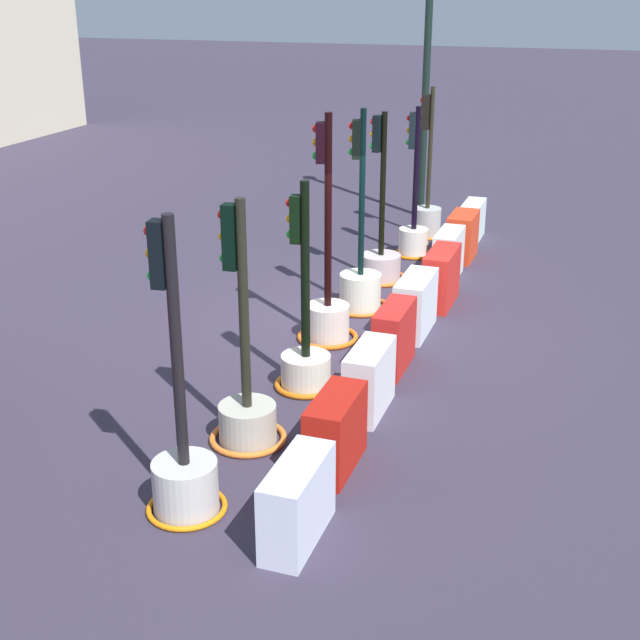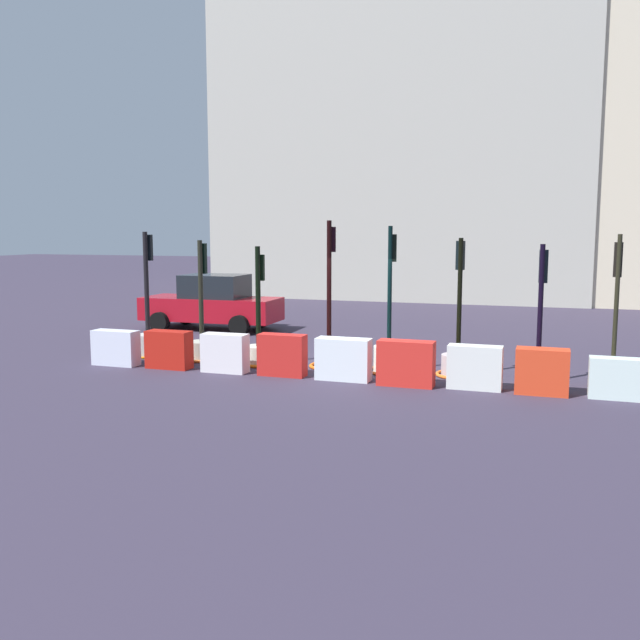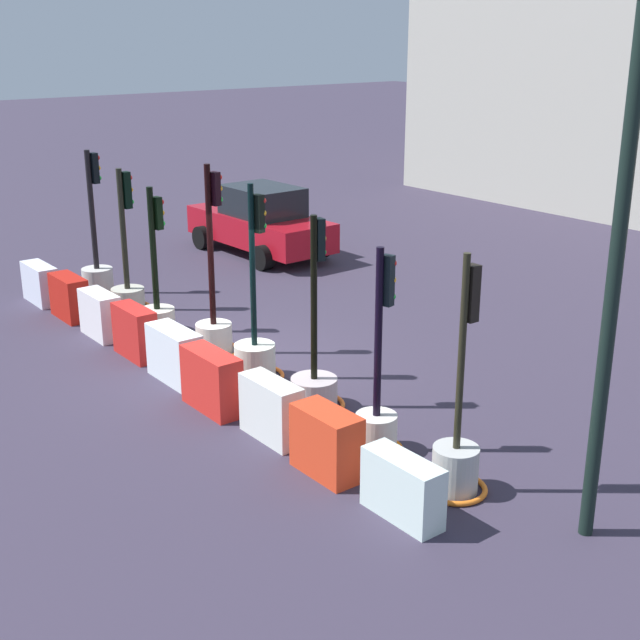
{
  "view_description": "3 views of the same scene",
  "coord_description": "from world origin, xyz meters",
  "px_view_note": "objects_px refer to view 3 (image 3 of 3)",
  "views": [
    {
      "loc": [
        -12.03,
        -3.64,
        5.02
      ],
      "look_at": [
        -1.99,
        -0.28,
        0.84
      ],
      "focal_mm": 48.63,
      "sensor_mm": 36.0,
      "label": 1
    },
    {
      "loc": [
        3.96,
        -14.79,
        3.12
      ],
      "look_at": [
        -1.06,
        0.56,
        1.02
      ],
      "focal_mm": 38.79,
      "sensor_mm": 36.0,
      "label": 2
    },
    {
      "loc": [
        11.68,
        -7.39,
        5.46
      ],
      "look_at": [
        1.49,
        0.72,
        1.04
      ],
      "focal_mm": 48.34,
      "sensor_mm": 36.0,
      "label": 3
    }
  ],
  "objects_px": {
    "traffic_light_2": "(157,308)",
    "traffic_light_5": "(314,381)",
    "construction_barrier_6": "(271,410)",
    "street_lamp_post": "(620,223)",
    "construction_barrier_1": "(69,297)",
    "traffic_light_4": "(255,351)",
    "traffic_light_7": "(456,454)",
    "construction_barrier_0": "(40,284)",
    "construction_barrier_3": "(135,332)",
    "traffic_light_0": "(97,269)",
    "traffic_light_3": "(214,325)",
    "construction_barrier_8": "(403,488)",
    "construction_barrier_5": "(212,381)",
    "traffic_light_1": "(128,287)",
    "construction_barrier_2": "(100,315)",
    "construction_barrier_7": "(327,443)",
    "traffic_light_6": "(377,416)",
    "construction_barrier_4": "(175,355)",
    "car_red_compact": "(260,222)"
  },
  "relations": [
    {
      "from": "construction_barrier_0",
      "to": "traffic_light_7",
      "type": "bearing_deg",
      "value": 5.52
    },
    {
      "from": "construction_barrier_4",
      "to": "construction_barrier_8",
      "type": "height_order",
      "value": "construction_barrier_4"
    },
    {
      "from": "traffic_light_1",
      "to": "construction_barrier_1",
      "type": "bearing_deg",
      "value": -101.53
    },
    {
      "from": "construction_barrier_6",
      "to": "construction_barrier_7",
      "type": "height_order",
      "value": "construction_barrier_7"
    },
    {
      "from": "construction_barrier_4",
      "to": "construction_barrier_2",
      "type": "bearing_deg",
      "value": -179.33
    },
    {
      "from": "traffic_light_1",
      "to": "construction_barrier_6",
      "type": "xyz_separation_m",
      "value": [
        6.58,
        -1.11,
        -0.04
      ]
    },
    {
      "from": "traffic_light_1",
      "to": "car_red_compact",
      "type": "relative_size",
      "value": 0.66
    },
    {
      "from": "traffic_light_2",
      "to": "construction_barrier_6",
      "type": "bearing_deg",
      "value": -10.57
    },
    {
      "from": "traffic_light_3",
      "to": "construction_barrier_8",
      "type": "bearing_deg",
      "value": -11.02
    },
    {
      "from": "construction_barrier_5",
      "to": "traffic_light_2",
      "type": "bearing_deg",
      "value": 163.71
    },
    {
      "from": "traffic_light_2",
      "to": "construction_barrier_3",
      "type": "relative_size",
      "value": 2.66
    },
    {
      "from": "traffic_light_7",
      "to": "construction_barrier_6",
      "type": "bearing_deg",
      "value": -160.09
    },
    {
      "from": "traffic_light_1",
      "to": "construction_barrier_1",
      "type": "relative_size",
      "value": 2.79
    },
    {
      "from": "traffic_light_2",
      "to": "traffic_light_5",
      "type": "bearing_deg",
      "value": 2.4
    },
    {
      "from": "construction_barrier_1",
      "to": "construction_barrier_5",
      "type": "distance_m",
      "value": 5.47
    },
    {
      "from": "traffic_light_1",
      "to": "construction_barrier_5",
      "type": "distance_m",
      "value": 5.38
    },
    {
      "from": "traffic_light_1",
      "to": "construction_barrier_1",
      "type": "height_order",
      "value": "traffic_light_1"
    },
    {
      "from": "traffic_light_3",
      "to": "construction_barrier_8",
      "type": "height_order",
      "value": "traffic_light_3"
    },
    {
      "from": "traffic_light_5",
      "to": "construction_barrier_7",
      "type": "relative_size",
      "value": 2.99
    },
    {
      "from": "construction_barrier_6",
      "to": "construction_barrier_8",
      "type": "distance_m",
      "value": 2.64
    },
    {
      "from": "traffic_light_7",
      "to": "construction_barrier_2",
      "type": "distance_m",
      "value": 8.08
    },
    {
      "from": "construction_barrier_2",
      "to": "construction_barrier_7",
      "type": "xyz_separation_m",
      "value": [
        6.68,
        0.0,
        0.01
      ]
    },
    {
      "from": "traffic_light_7",
      "to": "construction_barrier_4",
      "type": "xyz_separation_m",
      "value": [
        -5.3,
        -0.95,
        -0.06
      ]
    },
    {
      "from": "street_lamp_post",
      "to": "construction_barrier_4",
      "type": "bearing_deg",
      "value": -168.37
    },
    {
      "from": "construction_barrier_0",
      "to": "traffic_light_0",
      "type": "bearing_deg",
      "value": 85.54
    },
    {
      "from": "traffic_light_5",
      "to": "construction_barrier_1",
      "type": "relative_size",
      "value": 2.87
    },
    {
      "from": "traffic_light_1",
      "to": "traffic_light_5",
      "type": "distance_m",
      "value": 6.12
    },
    {
      "from": "construction_barrier_0",
      "to": "street_lamp_post",
      "type": "distance_m",
      "value": 12.86
    },
    {
      "from": "traffic_light_1",
      "to": "construction_barrier_2",
      "type": "xyz_separation_m",
      "value": [
        1.16,
        -1.14,
        -0.05
      ]
    },
    {
      "from": "traffic_light_4",
      "to": "construction_barrier_7",
      "type": "relative_size",
      "value": 3.25
    },
    {
      "from": "traffic_light_3",
      "to": "car_red_compact",
      "type": "bearing_deg",
      "value": 138.61
    },
    {
      "from": "construction_barrier_7",
      "to": "traffic_light_6",
      "type": "bearing_deg",
      "value": 95.0
    },
    {
      "from": "traffic_light_2",
      "to": "street_lamp_post",
      "type": "bearing_deg",
      "value": 2.94
    },
    {
      "from": "traffic_light_4",
      "to": "traffic_light_7",
      "type": "height_order",
      "value": "traffic_light_4"
    },
    {
      "from": "construction_barrier_6",
      "to": "street_lamp_post",
      "type": "relative_size",
      "value": 0.17
    },
    {
      "from": "traffic_light_7",
      "to": "construction_barrier_8",
      "type": "height_order",
      "value": "traffic_light_7"
    },
    {
      "from": "traffic_light_1",
      "to": "construction_barrier_4",
      "type": "distance_m",
      "value": 4.04
    },
    {
      "from": "traffic_light_1",
      "to": "construction_barrier_6",
      "type": "height_order",
      "value": "traffic_light_1"
    },
    {
      "from": "traffic_light_2",
      "to": "construction_barrier_1",
      "type": "xyz_separation_m",
      "value": [
        -1.79,
        -0.98,
        -0.03
      ]
    },
    {
      "from": "construction_barrier_7",
      "to": "street_lamp_post",
      "type": "height_order",
      "value": "street_lamp_post"
    },
    {
      "from": "construction_barrier_3",
      "to": "construction_barrier_5",
      "type": "distance_m",
      "value": 2.72
    },
    {
      "from": "traffic_light_5",
      "to": "construction_barrier_3",
      "type": "xyz_separation_m",
      "value": [
        -3.61,
        -1.14,
        0.03
      ]
    },
    {
      "from": "construction_barrier_4",
      "to": "construction_barrier_7",
      "type": "distance_m",
      "value": 3.96
    },
    {
      "from": "traffic_light_1",
      "to": "traffic_light_6",
      "type": "xyz_separation_m",
      "value": [
        7.76,
        -0.2,
        0.04
      ]
    },
    {
      "from": "construction_barrier_4",
      "to": "construction_barrier_1",
      "type": "bearing_deg",
      "value": -179.44
    },
    {
      "from": "traffic_light_7",
      "to": "construction_barrier_7",
      "type": "xyz_separation_m",
      "value": [
        -1.33,
        -0.98,
        -0.06
      ]
    },
    {
      "from": "traffic_light_0",
      "to": "construction_barrier_4",
      "type": "distance_m",
      "value": 5.51
    },
    {
      "from": "construction_barrier_6",
      "to": "car_red_compact",
      "type": "distance_m",
      "value": 10.52
    },
    {
      "from": "construction_barrier_1",
      "to": "traffic_light_7",
      "type": "bearing_deg",
      "value": 5.99
    },
    {
      "from": "construction_barrier_1",
      "to": "traffic_light_4",
      "type": "bearing_deg",
      "value": 12.98
    }
  ]
}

